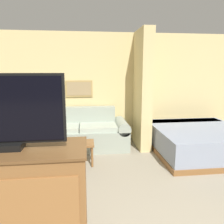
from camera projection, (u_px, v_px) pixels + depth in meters
wall_back at (121, 89)px, 5.31m from camera, size 6.37×0.16×2.60m
wall_partition_pillar at (142, 90)px, 4.87m from camera, size 0.24×0.87×2.60m
couch at (80, 134)px, 4.91m from camera, size 2.17×0.84×0.90m
coffee_table at (78, 146)px, 4.06m from camera, size 0.60×0.41×0.42m
side_table at (20, 130)px, 4.71m from camera, size 0.47×0.47×0.56m
table_lamp at (18, 114)px, 4.64m from camera, size 0.29×0.29×0.43m
tv_dresser at (14, 214)px, 1.81m from camera, size 1.23×0.52×1.14m
tv at (4, 112)px, 1.65m from camera, size 0.92×0.16×0.59m
bed at (199, 140)px, 4.65m from camera, size 1.89×1.92×0.54m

